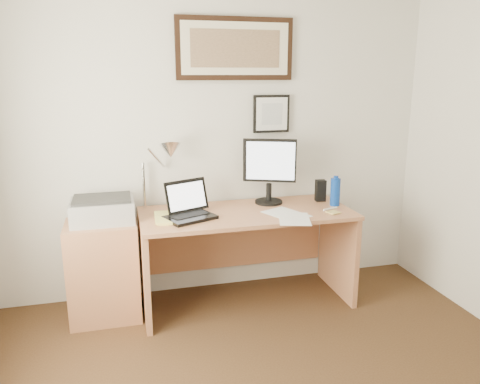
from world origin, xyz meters
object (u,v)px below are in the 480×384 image
object	(u,v)px
laptop	(189,210)
printer	(103,210)
water_bottle	(335,192)
book	(155,218)
desk	(244,237)
lcd_monitor	(270,168)
side_cabinet	(104,270)

from	to	relation	value
laptop	printer	xyz separation A→B (m)	(-0.60, 0.12, 0.01)
water_bottle	book	xyz separation A→B (m)	(-1.41, -0.03, -0.10)
book	desk	bearing A→B (deg)	10.28
water_bottle	book	world-z (taller)	water_bottle
printer	lcd_monitor	bearing A→B (deg)	4.15
lcd_monitor	printer	size ratio (longest dim) A/B	1.18
printer	side_cabinet	bearing A→B (deg)	-121.75
side_cabinet	printer	bearing A→B (deg)	58.25
desk	water_bottle	bearing A→B (deg)	-7.82
water_bottle	book	distance (m)	1.42
desk	laptop	xyz separation A→B (m)	(-0.44, -0.12, 0.29)
book	laptop	bearing A→B (deg)	1.30
side_cabinet	printer	world-z (taller)	printer
side_cabinet	laptop	bearing A→B (deg)	-7.70
desk	printer	world-z (taller)	printer
side_cabinet	laptop	xyz separation A→B (m)	(0.63, -0.08, 0.44)
side_cabinet	laptop	distance (m)	0.77
side_cabinet	book	xyz separation A→B (m)	(0.38, -0.09, 0.40)
side_cabinet	water_bottle	distance (m)	1.86
laptop	water_bottle	bearing A→B (deg)	1.01
printer	desk	bearing A→B (deg)	0.02
water_bottle	laptop	distance (m)	1.17
water_bottle	laptop	world-z (taller)	laptop
laptop	desk	bearing A→B (deg)	15.08
water_bottle	lcd_monitor	bearing A→B (deg)	158.36
water_bottle	lcd_monitor	world-z (taller)	lcd_monitor
book	lcd_monitor	distance (m)	0.99
lcd_monitor	laptop	bearing A→B (deg)	-162.67
desk	printer	xyz separation A→B (m)	(-1.05, -0.00, 0.30)
lcd_monitor	printer	bearing A→B (deg)	-175.85
water_bottle	laptop	bearing A→B (deg)	-178.99
lcd_monitor	printer	xyz separation A→B (m)	(-1.29, -0.09, -0.22)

